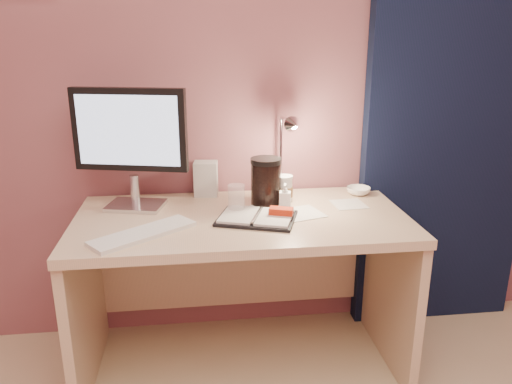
{
  "coord_description": "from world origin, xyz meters",
  "views": [
    {
      "loc": [
        -0.18,
        -0.59,
        1.47
      ],
      "look_at": [
        0.05,
        1.33,
        0.85
      ],
      "focal_mm": 35.0,
      "sensor_mm": 36.0,
      "label": 1
    }
  ],
  "objects": [
    {
      "name": "desk_lamp",
      "position": [
        0.2,
        1.59,
        0.97
      ],
      "size": [
        0.12,
        0.24,
        0.39
      ],
      "rotation": [
        0.0,
        0.0,
        0.19
      ],
      "color": "silver",
      "rests_on": "desk"
    },
    {
      "name": "room",
      "position": [
        0.95,
        1.69,
        1.14
      ],
      "size": [
        3.5,
        3.5,
        3.5
      ],
      "color": "#C6B28E",
      "rests_on": "ground"
    },
    {
      "name": "paper_a",
      "position": [
        0.26,
        1.38,
        0.73
      ],
      "size": [
        0.21,
        0.21,
        0.0
      ],
      "primitive_type": "cube",
      "rotation": [
        0.0,
        0.0,
        0.29
      ],
      "color": "silver",
      "rests_on": "desk"
    },
    {
      "name": "keyboard",
      "position": [
        -0.39,
        1.21,
        0.74
      ],
      "size": [
        0.41,
        0.35,
        0.02
      ],
      "primitive_type": "cube",
      "rotation": [
        0.0,
        0.0,
        0.65
      ],
      "color": "silver",
      "rests_on": "desk"
    },
    {
      "name": "planner",
      "position": [
        0.07,
        1.33,
        0.74
      ],
      "size": [
        0.37,
        0.32,
        0.05
      ],
      "rotation": [
        0.0,
        0.0,
        -0.33
      ],
      "color": "black",
      "rests_on": "desk"
    },
    {
      "name": "bowl",
      "position": [
        0.58,
        1.61,
        0.75
      ],
      "size": [
        0.15,
        0.15,
        0.04
      ],
      "primitive_type": "imported",
      "rotation": [
        0.0,
        0.0,
        -0.41
      ],
      "color": "white",
      "rests_on": "desk"
    },
    {
      "name": "paper_c",
      "position": [
        0.1,
        1.44,
        0.73
      ],
      "size": [
        0.23,
        0.23,
        0.0
      ],
      "primitive_type": "cube",
      "rotation": [
        0.0,
        0.0,
        0.59
      ],
      "color": "silver",
      "rests_on": "desk"
    },
    {
      "name": "lotion_bottle",
      "position": [
        0.2,
        1.46,
        0.79
      ],
      "size": [
        0.06,
        0.06,
        0.11
      ],
      "primitive_type": "imported",
      "rotation": [
        0.0,
        0.0,
        -0.23
      ],
      "color": "silver",
      "rests_on": "desk"
    },
    {
      "name": "dark_jar",
      "position": [
        0.12,
        1.52,
        0.82
      ],
      "size": [
        0.13,
        0.13,
        0.19
      ],
      "primitive_type": "cylinder",
      "color": "black",
      "rests_on": "desk"
    },
    {
      "name": "product_box",
      "position": [
        -0.14,
        1.69,
        0.81
      ],
      "size": [
        0.12,
        0.1,
        0.16
      ],
      "primitive_type": "cube",
      "rotation": [
        0.0,
        0.0,
        -0.12
      ],
      "color": "silver",
      "rests_on": "desk"
    },
    {
      "name": "paper_b",
      "position": [
        0.49,
        1.47,
        0.73
      ],
      "size": [
        0.15,
        0.15,
        0.0
      ],
      "primitive_type": "cube",
      "rotation": [
        0.0,
        0.0,
        0.07
      ],
      "color": "silver",
      "rests_on": "desk"
    },
    {
      "name": "monitor",
      "position": [
        -0.45,
        1.55,
        1.04
      ],
      "size": [
        0.49,
        0.23,
        0.52
      ],
      "rotation": [
        0.0,
        0.0,
        -0.24
      ],
      "color": "silver",
      "rests_on": "desk"
    },
    {
      "name": "coffee_cup",
      "position": [
        0.21,
        1.55,
        0.79
      ],
      "size": [
        0.08,
        0.08,
        0.12
      ],
      "color": "silver",
      "rests_on": "desk"
    },
    {
      "name": "clear_cup",
      "position": [
        -0.02,
        1.42,
        0.79
      ],
      "size": [
        0.07,
        0.07,
        0.13
      ],
      "primitive_type": "cylinder",
      "color": "white",
      "rests_on": "desk"
    },
    {
      "name": "desk",
      "position": [
        0.0,
        1.45,
        0.5
      ],
      "size": [
        1.4,
        0.7,
        0.73
      ],
      "color": "tan",
      "rests_on": "ground"
    }
  ]
}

